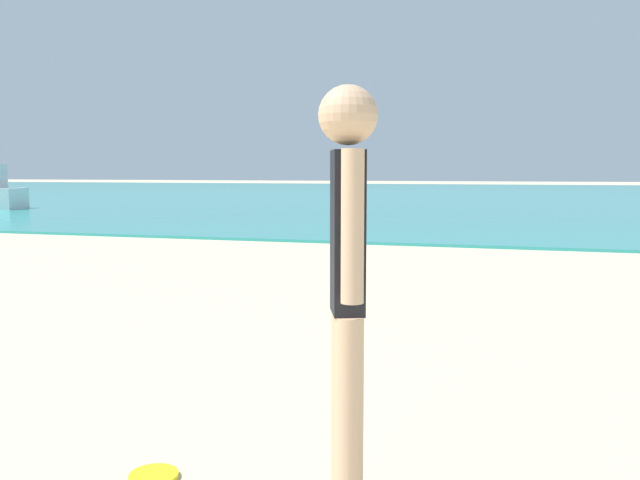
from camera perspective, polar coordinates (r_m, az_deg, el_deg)
water at (r=42.70m, az=13.18°, el=3.88°), size 160.00×60.00×0.06m
person_standing at (r=2.65m, az=2.36°, el=-3.34°), size 0.23×0.39×1.76m
frisbee at (r=3.37m, az=-14.09°, el=-19.06°), size 0.23×0.23×0.03m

